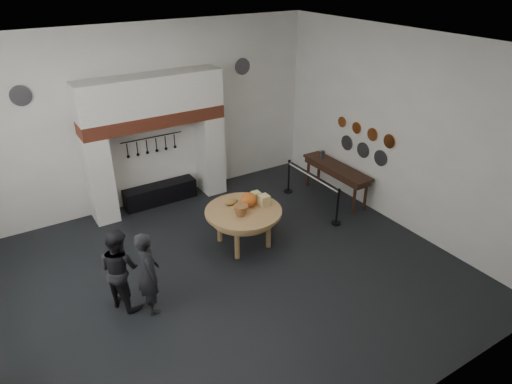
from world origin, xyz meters
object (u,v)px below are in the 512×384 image
visitor_far (120,269)px  work_table (243,211)px  visitor_near (149,272)px  barrier_post_far (289,177)px  barrier_post_near (337,207)px  side_table (337,167)px  iron_range (160,193)px

visitor_far → work_table: bearing=-106.8°
work_table → visitor_near: bearing=-159.4°
visitor_near → barrier_post_far: visitor_near is taller
visitor_near → barrier_post_near: 4.91m
work_table → barrier_post_near: (2.35, -0.44, -0.39)m
visitor_far → barrier_post_far: (5.27, 2.11, -0.35)m
work_table → visitor_far: (-2.92, -0.55, -0.04)m
visitor_far → side_table: size_ratio=0.73×
visitor_near → barrier_post_near: bearing=-80.6°
barrier_post_near → work_table: bearing=169.3°
side_table → barrier_post_near: (-0.89, -1.10, -0.42)m
visitor_far → barrier_post_far: 5.68m
work_table → side_table: (3.25, 0.66, 0.03)m
visitor_near → visitor_far: 0.57m
barrier_post_near → visitor_near: bearing=-174.1°
visitor_near → barrier_post_near: visitor_near is taller
iron_range → work_table: size_ratio=1.12×
barrier_post_far → iron_range: bearing=157.7°
visitor_far → side_table: (6.16, 1.21, 0.07)m
iron_range → work_table: work_table is taller
iron_range → barrier_post_near: bearing=-46.0°
visitor_far → visitor_near: bearing=-162.4°
work_table → visitor_near: (-2.52, -0.95, -0.02)m
side_table → barrier_post_near: bearing=-129.0°
visitor_far → side_table: 6.28m
work_table → visitor_near: size_ratio=1.03×
work_table → barrier_post_near: size_ratio=1.88×
work_table → barrier_post_far: barrier_post_far is taller
side_table → visitor_far: bearing=-168.9°
iron_range → visitor_far: bearing=-121.1°
visitor_far → barrier_post_far: visitor_far is taller
visitor_near → iron_range: bearing=-20.0°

